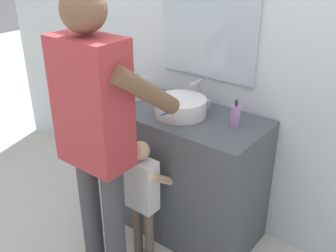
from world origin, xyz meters
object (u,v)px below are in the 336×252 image
object	(u,v)px
toothbrush_cup	(136,92)
soap_bottle	(235,116)
adult_parent	(96,121)
child_toddler	(143,191)

from	to	relation	value
toothbrush_cup	soap_bottle	distance (m)	0.76
soap_bottle	adult_parent	world-z (taller)	adult_parent
soap_bottle	child_toddler	bearing A→B (deg)	-128.45
soap_bottle	adult_parent	size ratio (longest dim) A/B	0.10
toothbrush_cup	child_toddler	world-z (taller)	toothbrush_cup
child_toddler	adult_parent	xyz separation A→B (m)	(-0.11, -0.23, 0.53)
toothbrush_cup	soap_bottle	size ratio (longest dim) A/B	1.25
child_toddler	adult_parent	distance (m)	0.59
child_toddler	adult_parent	size ratio (longest dim) A/B	0.49
toothbrush_cup	soap_bottle	bearing A→B (deg)	3.55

